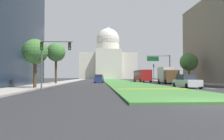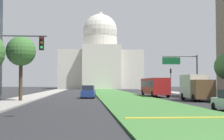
{
  "view_description": "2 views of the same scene",
  "coord_description": "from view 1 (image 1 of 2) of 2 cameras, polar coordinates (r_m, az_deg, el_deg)",
  "views": [
    {
      "loc": [
        -5.36,
        -10.94,
        1.4
      ],
      "look_at": [
        -1.34,
        57.89,
        3.38
      ],
      "focal_mm": 36.57,
      "sensor_mm": 36.0,
      "label": 1
    },
    {
      "loc": [
        -5.7,
        -7.21,
        2.14
      ],
      "look_at": [
        0.11,
        64.95,
        5.09
      ],
      "focal_mm": 52.49,
      "sensor_mm": 36.0,
      "label": 2
    }
  ],
  "objects": [
    {
      "name": "street_tree_left_near",
      "position": [
        27.53,
        -18.66,
        4.28
      ],
      "size": [
        2.88,
        2.88,
        5.69
      ],
      "color": "#4C3823",
      "rests_on": "ground_plane"
    },
    {
      "name": "sidewalk_right",
      "position": [
        62.98,
        14.37,
        -2.8
      ],
      "size": [
        4.0,
        110.35,
        0.15
      ],
      "primitive_type": "cube",
      "color": "#9E9991",
      "rests_on": "ground_plane"
    },
    {
      "name": "sedan_midblock",
      "position": [
        51.15,
        -3.3,
        -2.25
      ],
      "size": [
        2.19,
        4.75,
        1.85
      ],
      "color": "navy",
      "rests_on": "ground_plane"
    },
    {
      "name": "box_truck_delivery",
      "position": [
        44.52,
        13.7,
        -1.24
      ],
      "size": [
        2.4,
        6.4,
        3.2
      ],
      "color": "brown",
      "rests_on": "ground_plane"
    },
    {
      "name": "ground_plane",
      "position": [
        72.46,
        0.9,
        -2.75
      ],
      "size": [
        269.74,
        269.74,
        0.0
      ],
      "primitive_type": "plane",
      "color": "#2B2B2D"
    },
    {
      "name": "sedan_distant",
      "position": [
        62.31,
        -3.02,
        -2.21
      ],
      "size": [
        2.04,
        4.19,
        1.66
      ],
      "color": "navy",
      "rests_on": "ground_plane"
    },
    {
      "name": "overhead_guide_sign",
      "position": [
        55.14,
        12.2,
        1.77
      ],
      "size": [
        5.57,
        0.2,
        6.5
      ],
      "color": "#515456",
      "rests_on": "ground_plane"
    },
    {
      "name": "sedan_lead_stopped",
      "position": [
        29.15,
        18.16,
        -2.77
      ],
      "size": [
        2.06,
        4.64,
        1.67
      ],
      "color": "silver",
      "rests_on": "ground_plane"
    },
    {
      "name": "sidewalk_left",
      "position": [
        60.59,
        -11.35,
        -2.87
      ],
      "size": [
        4.0,
        110.35,
        0.15
      ],
      "primitive_type": "cube",
      "color": "#9E9991",
      "rests_on": "ground_plane"
    },
    {
      "name": "street_tree_left_mid",
      "position": [
        43.23,
        -13.81,
        4.27
      ],
      "size": [
        3.44,
        3.44,
        7.6
      ],
      "color": "#4C3823",
      "rests_on": "ground_plane"
    },
    {
      "name": "median_curb_nose",
      "position": [
        22.97,
        10.19,
        -4.71
      ],
      "size": [
        7.01,
        0.5,
        0.04
      ],
      "primitive_type": "cube",
      "color": "gold",
      "rests_on": "grass_median"
    },
    {
      "name": "grass_median",
      "position": [
        66.34,
        1.29,
        -2.79
      ],
      "size": [
        7.79,
        110.35,
        0.14
      ],
      "primitive_type": "cube",
      "color": "#427A38",
      "rests_on": "ground_plane"
    },
    {
      "name": "capitol_building",
      "position": [
        133.24,
        -1.03,
        2.55
      ],
      "size": [
        31.94,
        23.4,
        30.61
      ],
      "color": "beige",
      "rests_on": "ground_plane"
    },
    {
      "name": "street_tree_right_mid",
      "position": [
        48.41,
        18.65,
        1.91
      ],
      "size": [
        3.6,
        3.6,
        6.15
      ],
      "color": "#4C3823",
      "rests_on": "ground_plane"
    },
    {
      "name": "traffic_light_near_left",
      "position": [
        24.65,
        -15.26,
        4.0
      ],
      "size": [
        3.34,
        0.35,
        5.2
      ],
      "color": "#515456",
      "rests_on": "ground_plane"
    },
    {
      "name": "lane_dashes_right",
      "position": [
        47.03,
        12.98,
        -3.3
      ],
      "size": [
        0.16,
        45.52,
        0.01
      ],
      "color": "silver",
      "rests_on": "ground_plane"
    },
    {
      "name": "city_bus",
      "position": [
        56.69,
        7.51,
        -1.26
      ],
      "size": [
        2.62,
        11.0,
        2.95
      ],
      "color": "#B21E1E",
      "rests_on": "ground_plane"
    },
    {
      "name": "traffic_light_far_right",
      "position": [
        70.03,
        10.41,
        -0.05
      ],
      "size": [
        0.28,
        0.35,
        5.2
      ],
      "color": "#515456",
      "rests_on": "ground_plane"
    }
  ]
}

